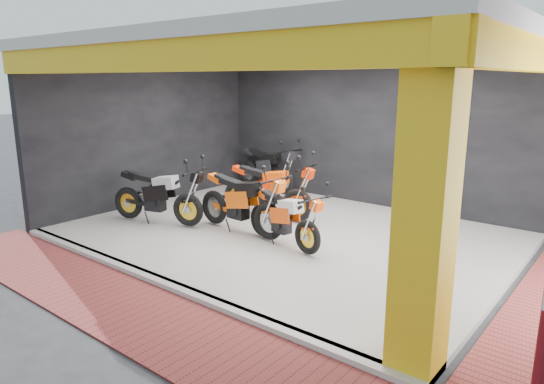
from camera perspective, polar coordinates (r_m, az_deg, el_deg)
The scene contains 15 objects.
ground at distance 8.11m, azimuth -6.84°, elevation -8.70°, with size 80.00×80.00×0.00m, color #2D2D30.
showroom_floor at distance 9.51m, azimuth 1.78°, elevation -4.98°, with size 8.00×6.00×0.10m, color silver.
showroom_ceiling at distance 9.06m, azimuth 1.95°, elevation 16.89°, with size 8.40×6.40×0.20m, color beige.
back_wall at distance 11.74m, azimuth 11.04°, elevation 6.75°, with size 8.20×0.20×3.50m, color black.
left_wall at distance 12.03m, azimuth -14.08°, elevation 6.74°, with size 0.20×6.20×3.50m, color black.
corner_column at distance 4.95m, azimuth 17.68°, elevation -2.17°, with size 0.50×0.50×3.50m, color gold.
header_beam_front at distance 6.89m, azimuth -13.76°, elevation 15.23°, with size 8.40×0.30×0.40m, color gold.
header_beam_right at distance 7.38m, azimuth 28.47°, elevation 13.90°, with size 0.30×6.40×0.40m, color gold.
floor_kerb at distance 7.48m, azimuth -12.52°, elevation -10.48°, with size 8.00×0.20×0.10m, color silver.
paver_front at distance 7.08m, azimuth -17.52°, elevation -12.49°, with size 9.00×1.40×0.03m, color maroon.
moto_hero at distance 8.10m, azimuth 4.24°, elevation -3.40°, with size 1.98×0.73×1.21m, color #FC4C0A, non-canonical shape.
moto_row_a at distance 9.75m, azimuth -9.91°, elevation -0.21°, with size 2.26×0.84×1.38m, color black, non-canonical shape.
moto_row_b at distance 8.78m, azimuth -0.42°, elevation -1.37°, with size 2.31×0.86×1.41m, color #F4590A, non-canonical shape.
moto_row_c at distance 9.92m, azimuth 3.03°, elevation 0.30°, with size 2.31×0.86×1.41m, color red, non-canonical shape.
moto_row_d at distance 12.42m, azimuth 1.49°, elevation 2.84°, with size 2.25×0.84×1.38m, color black, non-canonical shape.
Camera 1 is at (5.42, -5.24, 3.00)m, focal length 32.00 mm.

